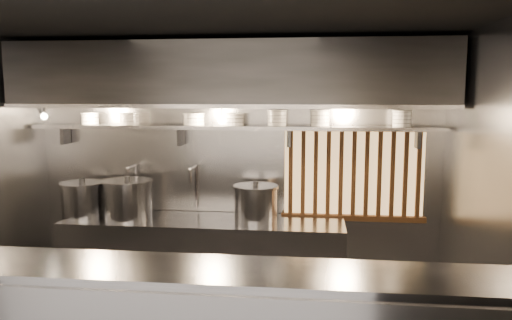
% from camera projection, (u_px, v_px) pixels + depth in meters
% --- Properties ---
extents(ceiling, '(4.50, 4.50, 0.00)m').
position_uv_depth(ceiling, '(206.00, 22.00, 3.94)').
color(ceiling, black).
rests_on(ceiling, wall_back).
extents(wall_back, '(4.50, 0.00, 4.50)m').
position_uv_depth(wall_back, '(236.00, 169.00, 5.60)').
color(wall_back, gray).
rests_on(wall_back, floor).
extents(wall_right, '(0.00, 3.00, 3.00)m').
position_uv_depth(wall_right, '(492.00, 203.00, 3.87)').
color(wall_right, gray).
rests_on(wall_right, floor).
extents(cooking_bench, '(3.00, 0.70, 0.90)m').
position_uv_depth(cooking_bench, '(204.00, 260.00, 5.40)').
color(cooking_bench, '#95959A').
rests_on(cooking_bench, floor).
extents(bowl_shelf, '(4.40, 0.34, 0.04)m').
position_uv_depth(bowl_shelf, '(233.00, 127.00, 5.36)').
color(bowl_shelf, '#95959A').
rests_on(bowl_shelf, wall_back).
extents(exhaust_hood, '(4.40, 0.81, 0.65)m').
position_uv_depth(exhaust_hood, '(229.00, 75.00, 5.07)').
color(exhaust_hood, '#2D2D30').
rests_on(exhaust_hood, ceiling).
extents(wood_screen, '(1.56, 0.09, 1.04)m').
position_uv_depth(wood_screen, '(354.00, 173.00, 5.41)').
color(wood_screen, '#F6BD6F').
rests_on(wood_screen, wall_back).
extents(faucet_left, '(0.04, 0.30, 0.50)m').
position_uv_depth(faucet_left, '(133.00, 177.00, 5.62)').
color(faucet_left, silver).
rests_on(faucet_left, wall_back).
extents(faucet_right, '(0.04, 0.30, 0.50)m').
position_uv_depth(faucet_right, '(194.00, 178.00, 5.54)').
color(faucet_right, silver).
rests_on(faucet_right, wall_back).
extents(heat_lamp, '(0.25, 0.35, 0.20)m').
position_uv_depth(heat_lamp, '(42.00, 111.00, 5.09)').
color(heat_lamp, '#95959A').
rests_on(heat_lamp, exhaust_hood).
extents(pendant_bulb, '(0.09, 0.09, 0.19)m').
position_uv_depth(pendant_bulb, '(222.00, 120.00, 5.24)').
color(pendant_bulb, '#2D2D30').
rests_on(pendant_bulb, exhaust_hood).
extents(stock_pot_left, '(0.58, 0.58, 0.42)m').
position_uv_depth(stock_pot_left, '(83.00, 199.00, 5.47)').
color(stock_pot_left, '#95959A').
rests_on(stock_pot_left, cooking_bench).
extents(stock_pot_mid, '(0.69, 0.69, 0.46)m').
position_uv_depth(stock_pot_mid, '(128.00, 199.00, 5.38)').
color(stock_pot_mid, '#95959A').
rests_on(stock_pot_mid, cooking_bench).
extents(stock_pot_right, '(0.62, 0.62, 0.42)m').
position_uv_depth(stock_pot_right, '(256.00, 203.00, 5.28)').
color(stock_pot_right, '#95959A').
rests_on(stock_pot_right, cooking_bench).
extents(bowl_stack_0, '(0.20, 0.20, 0.13)m').
position_uv_depth(bowl_stack_0, '(90.00, 118.00, 5.53)').
color(bowl_stack_0, white).
rests_on(bowl_stack_0, bowl_shelf).
extents(bowl_stack_1, '(0.22, 0.22, 0.13)m').
position_uv_depth(bowl_stack_1, '(129.00, 119.00, 5.48)').
color(bowl_stack_1, white).
rests_on(bowl_stack_1, bowl_shelf).
extents(bowl_stack_2, '(0.24, 0.24, 0.13)m').
position_uv_depth(bowl_stack_2, '(194.00, 119.00, 5.40)').
color(bowl_stack_2, white).
rests_on(bowl_stack_2, bowl_shelf).
extents(bowl_stack_3, '(0.23, 0.23, 0.13)m').
position_uv_depth(bowl_stack_3, '(234.00, 119.00, 5.35)').
color(bowl_stack_3, white).
rests_on(bowl_stack_3, bowl_shelf).
extents(bowl_stack_4, '(0.22, 0.22, 0.17)m').
position_uv_depth(bowl_stack_4, '(277.00, 118.00, 5.29)').
color(bowl_stack_4, white).
rests_on(bowl_stack_4, bowl_shelf).
extents(bowl_stack_5, '(0.21, 0.21, 0.17)m').
position_uv_depth(bowl_stack_5, '(320.00, 118.00, 5.24)').
color(bowl_stack_5, white).
rests_on(bowl_stack_5, bowl_shelf).
extents(bowl_stack_6, '(0.21, 0.21, 0.17)m').
position_uv_depth(bowl_stack_6, '(402.00, 118.00, 5.15)').
color(bowl_stack_6, white).
rests_on(bowl_stack_6, bowl_shelf).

